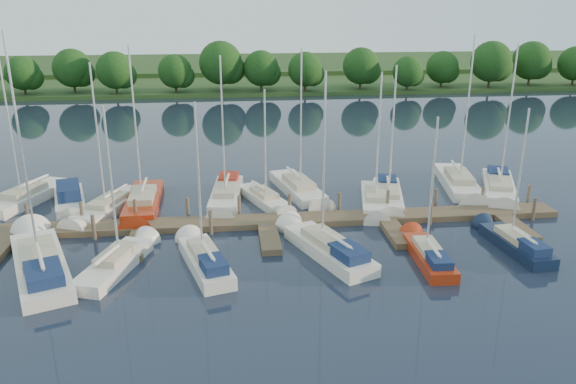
{
  "coord_description": "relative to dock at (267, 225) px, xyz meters",
  "views": [
    {
      "loc": [
        -2.36,
        -26.59,
        14.08
      ],
      "look_at": [
        1.47,
        8.0,
        2.2
      ],
      "focal_mm": 35.0,
      "sensor_mm": 36.0,
      "label": 1
    }
  ],
  "objects": [
    {
      "name": "ground",
      "position": [
        0.0,
        -7.31,
        -0.2
      ],
      "size": [
        260.0,
        260.0,
        0.0
      ],
      "primitive_type": "plane",
      "color": "#171F2F",
      "rests_on": "ground"
    },
    {
      "name": "dock",
      "position": [
        0.0,
        0.0,
        0.0
      ],
      "size": [
        40.0,
        6.0,
        0.4
      ],
      "color": "#493C29",
      "rests_on": "ground"
    },
    {
      "name": "mooring_pilings",
      "position": [
        0.0,
        1.13,
        0.4
      ],
      "size": [
        38.24,
        2.84,
        2.0
      ],
      "color": "#473D33",
      "rests_on": "ground"
    },
    {
      "name": "far_shore",
      "position": [
        0.0,
        67.69,
        0.1
      ],
      "size": [
        180.0,
        30.0,
        0.6
      ],
      "primitive_type": "cube",
      "color": "#1C3C17",
      "rests_on": "ground"
    },
    {
      "name": "distant_hill",
      "position": [
        0.0,
        92.69,
        0.5
      ],
      "size": [
        220.0,
        40.0,
        1.4
      ],
      "primitive_type": "cube",
      "color": "#385324",
      "rests_on": "ground"
    },
    {
      "name": "treeline",
      "position": [
        3.82,
        54.51,
        3.89
      ],
      "size": [
        148.57,
        9.3,
        8.15
      ],
      "color": "#38281C",
      "rests_on": "ground"
    },
    {
      "name": "sailboat_n_0",
      "position": [
        -17.25,
        6.55,
        0.08
      ],
      "size": [
        4.73,
        8.67,
        11.27
      ],
      "rotation": [
        0.0,
        0.0,
        2.76
      ],
      "color": "silver",
      "rests_on": "ground"
    },
    {
      "name": "motorboat",
      "position": [
        -13.83,
        5.68,
        0.19
      ],
      "size": [
        3.51,
        6.96,
        1.98
      ],
      "rotation": [
        0.0,
        0.0,
        3.42
      ],
      "color": "silver",
      "rests_on": "ground"
    },
    {
      "name": "sailboat_n_2",
      "position": [
        -10.91,
        4.16,
        0.07
      ],
      "size": [
        4.46,
        8.43,
        10.71
      ],
      "rotation": [
        0.0,
        0.0,
        2.77
      ],
      "color": "silver",
      "rests_on": "ground"
    },
    {
      "name": "sailboat_n_3",
      "position": [
        -8.52,
        4.61,
        0.08
      ],
      "size": [
        2.36,
        9.29,
        11.84
      ],
      "rotation": [
        0.0,
        0.0,
        3.16
      ],
      "color": "#9F280E",
      "rests_on": "ground"
    },
    {
      "name": "sailboat_n_4",
      "position": [
        -2.62,
        5.66,
        0.13
      ],
      "size": [
        2.74,
        8.71,
        11.02
      ],
      "rotation": [
        0.0,
        0.0,
        3.05
      ],
      "color": "silver",
      "rests_on": "ground"
    },
    {
      "name": "sailboat_n_5",
      "position": [
        0.2,
        4.81,
        0.07
      ],
      "size": [
        3.63,
        6.7,
        8.68
      ],
      "rotation": [
        0.0,
        0.0,
        3.52
      ],
      "color": "silver",
      "rests_on": "ground"
    },
    {
      "name": "sailboat_n_6",
      "position": [
        2.98,
        6.51,
        0.08
      ],
      "size": [
        3.77,
        8.99,
        11.4
      ],
      "rotation": [
        0.0,
        0.0,
        3.37
      ],
      "color": "silver",
      "rests_on": "ground"
    },
    {
      "name": "sailboat_n_7",
      "position": [
        8.12,
        3.45,
        0.07
      ],
      "size": [
        3.2,
        7.88,
        9.96
      ],
      "rotation": [
        0.0,
        0.0,
        2.93
      ],
      "color": "silver",
      "rests_on": "ground"
    },
    {
      "name": "sailboat_n_8",
      "position": [
        9.38,
        4.34,
        0.11
      ],
      "size": [
        3.47,
        8.23,
        10.29
      ],
      "rotation": [
        0.0,
        0.0,
        2.91
      ],
      "color": "silver",
      "rests_on": "ground"
    },
    {
      "name": "sailboat_n_9",
      "position": [
        15.7,
        6.47,
        0.08
      ],
      "size": [
        3.67,
        9.73,
        12.27
      ],
      "rotation": [
        0.0,
        0.0,
        2.97
      ],
      "color": "silver",
      "rests_on": "ground"
    },
    {
      "name": "sailboat_n_10",
      "position": [
        18.43,
        5.2,
        0.11
      ],
      "size": [
        5.05,
        9.15,
        11.63
      ],
      "rotation": [
        0.0,
        0.0,
        2.75
      ],
      "color": "silver",
      "rests_on": "ground"
    },
    {
      "name": "sailboat_s_0",
      "position": [
        -12.88,
        -4.62,
        0.14
      ],
      "size": [
        5.6,
        10.37,
        13.23
      ],
      "rotation": [
        0.0,
        0.0,
        0.38
      ],
      "color": "silver",
      "rests_on": "ground"
    },
    {
      "name": "sailboat_s_1",
      "position": [
        -8.67,
        -4.91,
        0.08
      ],
      "size": [
        3.6,
        7.29,
        9.44
      ],
      "rotation": [
        0.0,
        0.0,
        -0.32
      ],
      "color": "silver",
      "rests_on": "ground"
    },
    {
      "name": "sailboat_s_2",
      "position": [
        -3.85,
        -5.28,
        0.14
      ],
      "size": [
        3.39,
        7.41,
        9.62
      ],
      "rotation": [
        0.0,
        0.0,
        0.28
      ],
      "color": "silver",
      "rests_on": "ground"
    },
    {
      "name": "sailboat_s_3",
      "position": [
        3.16,
        -4.39,
        0.14
      ],
      "size": [
        4.62,
        8.45,
        11.0
      ],
      "rotation": [
        0.0,
        0.0,
        0.39
      ],
      "color": "silver",
      "rests_on": "ground"
    },
    {
      "name": "sailboat_s_4",
      "position": [
        8.8,
        -5.85,
        0.11
      ],
      "size": [
        1.83,
        6.68,
        8.59
      ],
      "rotation": [
        0.0,
        0.0,
        -0.04
      ],
      "color": "#9F280E",
      "rests_on": "ground"
    },
    {
      "name": "sailboat_s_5",
      "position": [
        14.44,
        -4.95,
        0.12
      ],
      "size": [
        2.14,
        6.82,
        8.81
      ],
      "rotation": [
        0.0,
        0.0,
        0.09
      ],
      "color": "#0F1C33",
      "rests_on": "ground"
    }
  ]
}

